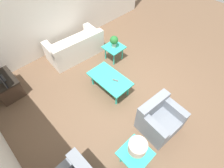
{
  "coord_description": "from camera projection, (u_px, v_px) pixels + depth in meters",
  "views": [
    {
      "loc": [
        -1.72,
        2.34,
        3.82
      ],
      "look_at": [
        0.24,
        0.45,
        0.55
      ],
      "focal_mm": 28.0,
      "sensor_mm": 36.0,
      "label": 1
    }
  ],
  "objects": [
    {
      "name": "potted_plant",
      "position": [
        114.0,
        41.0,
        5.11
      ],
      "size": [
        0.25,
        0.25,
        0.37
      ],
      "color": "#B2ADA3",
      "rests_on": "side_table_plant"
    },
    {
      "name": "coffee_table",
      "position": [
        110.0,
        79.0,
        4.54
      ],
      "size": [
        1.14,
        0.64,
        0.46
      ],
      "color": "#2DB79E",
      "rests_on": "ground_plane"
    },
    {
      "name": "tv_stand_chest",
      "position": [
        6.0,
        85.0,
        4.57
      ],
      "size": [
        0.83,
        0.58,
        0.53
      ],
      "color": "#38281E",
      "rests_on": "ground_plane"
    },
    {
      "name": "side_table_plant",
      "position": [
        114.0,
        49.0,
        5.33
      ],
      "size": [
        0.55,
        0.55,
        0.48
      ],
      "color": "#2DB79E",
      "rests_on": "ground_plane"
    },
    {
      "name": "sofa",
      "position": [
        76.0,
        48.0,
        5.54
      ],
      "size": [
        0.99,
        1.76,
        0.77
      ],
      "rotation": [
        0.0,
        0.0,
        1.5
      ],
      "color": "silver",
      "rests_on": "ground_plane"
    },
    {
      "name": "remote_control",
      "position": [
        115.0,
        80.0,
        4.44
      ],
      "size": [
        0.16,
        0.1,
        0.02
      ],
      "color": "#4C4C51",
      "rests_on": "coffee_table"
    },
    {
      "name": "side_table_lamp",
      "position": [
        135.0,
        155.0,
        3.31
      ],
      "size": [
        0.55,
        0.55,
        0.48
      ],
      "color": "#2DB79E",
      "rests_on": "ground_plane"
    },
    {
      "name": "armchair",
      "position": [
        159.0,
        119.0,
        3.9
      ],
      "size": [
        0.82,
        0.89,
        0.78
      ],
      "rotation": [
        0.0,
        0.0,
        -1.65
      ],
      "color": "slate",
      "rests_on": "ground_plane"
    },
    {
      "name": "wall_right",
      "position": [
        57.0,
        6.0,
        5.14
      ],
      "size": [
        0.12,
        7.2,
        2.7
      ],
      "color": "silver",
      "rests_on": "ground_plane"
    },
    {
      "name": "table_lamp",
      "position": [
        137.0,
        148.0,
        3.03
      ],
      "size": [
        0.33,
        0.33,
        0.45
      ],
      "color": "#997F4C",
      "rests_on": "side_table_lamp"
    },
    {
      "name": "ground_plane",
      "position": [
        130.0,
        93.0,
        4.77
      ],
      "size": [
        14.0,
        14.0,
        0.0
      ],
      "primitive_type": "plane",
      "color": "brown"
    }
  ]
}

